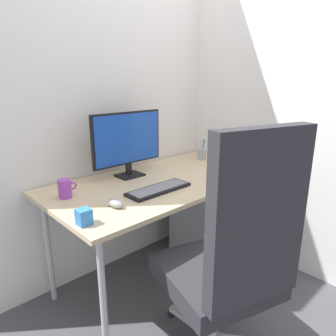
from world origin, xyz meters
The scene contains 13 objects.
ground_plane centered at (0.00, 0.00, 0.00)m, with size 8.00×8.00×0.00m, color #4C4C51.
wall_back centered at (0.00, 0.43, 1.40)m, with size 2.49×0.04×2.80m, color white.
wall_side_right centered at (0.80, -0.13, 1.40)m, with size 0.04×1.74×2.80m, color white.
desk centered at (0.00, 0.00, 0.70)m, with size 1.55×0.80×0.75m.
office_chair centered at (-0.27, -0.75, 0.61)m, with size 0.63×0.68×1.23m.
filing_cabinet centered at (0.49, -0.03, 0.30)m, with size 0.44×0.53×0.60m.
monitor centered at (-0.13, 0.22, 0.99)m, with size 0.54×0.14×0.44m.
keyboard centered at (-0.18, -0.14, 0.76)m, with size 0.41×0.14×0.02m.
mouse centered at (-0.50, -0.17, 0.77)m, with size 0.05×0.10×0.04m, color gray.
pen_holder centered at (0.57, 0.17, 0.79)m, with size 0.07×0.07×0.17m.
notebook centered at (0.38, -0.21, 0.76)m, with size 0.10×0.15×0.02m, color silver.
coffee_mug centered at (-0.63, 0.13, 0.80)m, with size 0.11×0.07×0.11m.
desk_clamp_accessory centered at (-0.72, -0.24, 0.79)m, with size 0.06×0.06×0.08m, color #337FD8.
Camera 1 is at (-1.32, -1.44, 1.39)m, focal length 32.94 mm.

